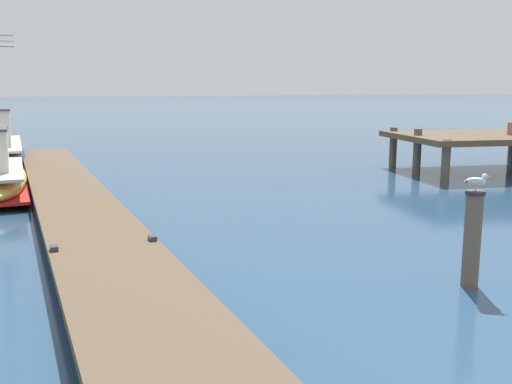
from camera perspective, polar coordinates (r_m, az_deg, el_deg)
floating_dock at (r=14.52m, az=-17.52°, el=-0.77°), size 3.17×23.86×0.53m
pier_platform at (r=22.43m, az=21.63°, el=4.97°), size 6.65×5.38×1.81m
mooring_piling at (r=9.42m, az=20.57°, el=-4.17°), size 0.30×0.30×1.50m
perched_seagull at (r=9.25m, az=20.87°, el=1.02°), size 0.35×0.26×0.27m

